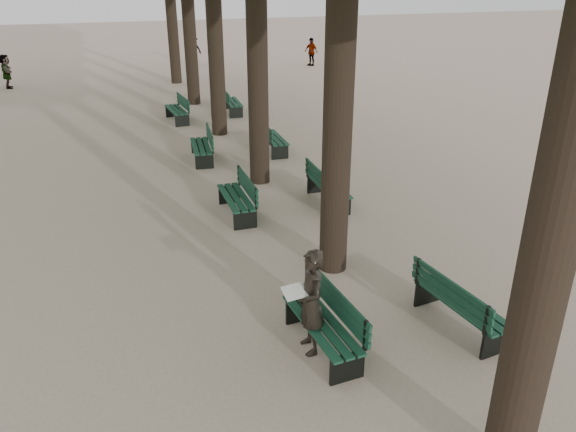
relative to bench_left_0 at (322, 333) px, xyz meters
name	(u,v)px	position (x,y,z in m)	size (l,w,h in m)	color
ground	(317,385)	(-0.37, -0.73, -0.27)	(120.00, 120.00, 0.00)	#BFA790
bench_left_0	(322,333)	(0.00, 0.00, 0.00)	(0.69, 1.84, 0.92)	black
bench_left_1	(237,204)	(0.00, 5.26, 0.00)	(0.59, 1.81, 0.92)	black
bench_left_2	(202,152)	(0.00, 9.54, 0.00)	(0.75, 1.85, 0.92)	black
bench_left_3	(177,114)	(0.00, 14.45, 0.00)	(0.72, 1.84, 0.92)	black
bench_right_0	(460,313)	(2.27, -0.18, 0.00)	(0.78, 1.85, 0.92)	black
bench_right_1	(328,193)	(2.27, 5.24, 0.00)	(0.62, 1.82, 0.92)	black
bench_right_2	(273,143)	(2.27, 9.70, 0.00)	(0.64, 1.82, 0.92)	black
bench_right_3	(233,106)	(2.27, 15.05, 0.00)	(0.68, 1.83, 0.92)	black
man_with_map	(311,302)	(-0.17, 0.05, 0.55)	(0.61, 0.67, 1.65)	black
pedestrian_c	(311,52)	(9.42, 25.15, 0.52)	(0.92, 0.32, 1.58)	#262628
pedestrian_e	(6,71)	(-6.65, 23.44, 0.51)	(1.46, 0.31, 1.57)	#262628
pedestrian_b	(193,50)	(3.00, 27.87, 0.56)	(1.07, 0.33, 1.66)	#262628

